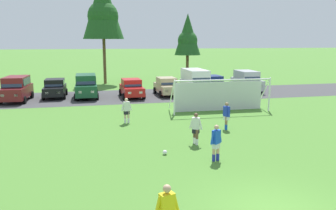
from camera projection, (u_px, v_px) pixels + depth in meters
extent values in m
plane|color=#477A2D|center=(168.00, 113.00, 24.98)|extent=(400.00, 400.00, 0.00)
cube|color=#3D3D3F|center=(149.00, 95.00, 33.06)|extent=(52.00, 8.40, 0.01)
sphere|color=white|center=(165.00, 152.00, 15.88)|extent=(0.22, 0.22, 0.22)
sphere|color=black|center=(165.00, 152.00, 15.88)|extent=(0.08, 0.08, 0.08)
sphere|color=red|center=(166.00, 152.00, 15.90)|extent=(0.07, 0.07, 0.07)
cylinder|color=white|center=(269.00, 95.00, 25.51)|extent=(0.12, 0.12, 2.44)
cylinder|color=white|center=(174.00, 98.00, 24.08)|extent=(0.12, 0.12, 2.44)
cylinder|color=white|center=(224.00, 80.00, 24.56)|extent=(7.32, 0.30, 0.12)
cylinder|color=white|center=(264.00, 92.00, 26.35)|extent=(0.13, 1.95, 2.46)
cylinder|color=white|center=(172.00, 95.00, 24.92)|extent=(0.13, 1.95, 2.46)
cube|color=silver|center=(218.00, 96.00, 25.78)|extent=(6.95, 0.21, 2.20)
cube|color=yellow|center=(167.00, 204.00, 8.75)|extent=(0.43, 0.34, 0.60)
sphere|color=tan|center=(167.00, 189.00, 8.67)|extent=(0.22, 0.22, 0.22)
cylinder|color=yellow|center=(158.00, 207.00, 8.67)|extent=(0.25, 0.16, 0.55)
cylinder|color=yellow|center=(176.00, 203.00, 8.85)|extent=(0.25, 0.16, 0.55)
cylinder|color=brown|center=(197.00, 137.00, 17.31)|extent=(0.14, 0.14, 0.80)
cylinder|color=brown|center=(194.00, 136.00, 17.57)|extent=(0.14, 0.14, 0.80)
cylinder|color=white|center=(197.00, 142.00, 17.36)|extent=(0.15, 0.15, 0.32)
cylinder|color=white|center=(194.00, 140.00, 17.62)|extent=(0.15, 0.15, 0.32)
cube|color=black|center=(196.00, 131.00, 17.38)|extent=(0.40, 0.37, 0.28)
cube|color=silver|center=(196.00, 123.00, 17.31)|extent=(0.45, 0.41, 0.60)
sphere|color=brown|center=(196.00, 115.00, 17.23)|extent=(0.22, 0.22, 0.22)
cylinder|color=silver|center=(200.00, 124.00, 17.19)|extent=(0.24, 0.20, 0.55)
cylinder|color=silver|center=(191.00, 123.00, 17.44)|extent=(0.24, 0.20, 0.55)
cylinder|color=beige|center=(128.00, 117.00, 21.94)|extent=(0.14, 0.14, 0.80)
cylinder|color=beige|center=(125.00, 117.00, 21.90)|extent=(0.14, 0.14, 0.80)
cylinder|color=white|center=(129.00, 120.00, 21.99)|extent=(0.15, 0.15, 0.32)
cylinder|color=white|center=(125.00, 121.00, 21.95)|extent=(0.15, 0.15, 0.32)
cube|color=black|center=(127.00, 112.00, 21.86)|extent=(0.40, 0.33, 0.28)
cube|color=silver|center=(127.00, 106.00, 21.79)|extent=(0.44, 0.36, 0.60)
sphere|color=beige|center=(126.00, 100.00, 21.71)|extent=(0.22, 0.22, 0.22)
cylinder|color=silver|center=(130.00, 106.00, 21.90)|extent=(0.25, 0.17, 0.55)
cylinder|color=silver|center=(123.00, 107.00, 21.69)|extent=(0.25, 0.17, 0.55)
cylinder|color=tan|center=(214.00, 152.00, 14.97)|extent=(0.14, 0.14, 0.80)
cylinder|color=tan|center=(218.00, 152.00, 15.07)|extent=(0.14, 0.14, 0.80)
cylinder|color=#232D99|center=(214.00, 158.00, 15.02)|extent=(0.15, 0.15, 0.32)
cylinder|color=#232D99|center=(218.00, 157.00, 15.11)|extent=(0.15, 0.15, 0.32)
cube|color=silver|center=(216.00, 145.00, 14.96)|extent=(0.40, 0.38, 0.28)
cube|color=blue|center=(216.00, 137.00, 14.89)|extent=(0.45, 0.42, 0.60)
sphere|color=tan|center=(217.00, 127.00, 14.81)|extent=(0.22, 0.22, 0.22)
cylinder|color=blue|center=(212.00, 138.00, 14.73)|extent=(0.24, 0.21, 0.55)
cylinder|color=blue|center=(220.00, 136.00, 15.06)|extent=(0.24, 0.21, 0.55)
cylinder|color=#936B4C|center=(226.00, 123.00, 20.26)|extent=(0.14, 0.14, 0.80)
cylinder|color=#936B4C|center=(226.00, 122.00, 20.50)|extent=(0.14, 0.14, 0.80)
cylinder|color=blue|center=(226.00, 127.00, 20.31)|extent=(0.15, 0.15, 0.32)
cylinder|color=blue|center=(226.00, 126.00, 20.54)|extent=(0.15, 0.15, 0.32)
cube|color=silver|center=(226.00, 118.00, 20.32)|extent=(0.30, 0.39, 0.28)
cube|color=#1E38B7|center=(227.00, 111.00, 20.25)|extent=(0.33, 0.43, 0.60)
sphere|color=#936B4C|center=(227.00, 104.00, 20.17)|extent=(0.22, 0.22, 0.22)
cylinder|color=#1E38B7|center=(229.00, 112.00, 20.02)|extent=(0.15, 0.24, 0.55)
cylinder|color=#1E38B7|center=(224.00, 111.00, 20.49)|extent=(0.15, 0.24, 0.55)
cube|color=maroon|center=(17.00, 92.00, 29.77)|extent=(2.15, 4.70, 1.00)
cube|color=maroon|center=(16.00, 81.00, 29.79)|extent=(1.91, 3.09, 0.84)
cube|color=#28384C|center=(12.00, 83.00, 28.42)|extent=(1.63, 0.47, 0.71)
cube|color=#28384C|center=(27.00, 81.00, 29.94)|extent=(0.18, 2.55, 0.59)
cube|color=white|center=(16.00, 95.00, 27.66)|extent=(0.28, 0.10, 0.20)
cube|color=white|center=(2.00, 96.00, 27.49)|extent=(0.28, 0.10, 0.20)
cube|color=#B21414|center=(29.00, 88.00, 32.04)|extent=(0.28, 0.10, 0.20)
cube|color=#B21414|center=(17.00, 88.00, 31.86)|extent=(0.28, 0.10, 0.20)
cylinder|color=black|center=(25.00, 100.00, 28.64)|extent=(0.27, 0.65, 0.64)
cylinder|color=black|center=(1.00, 101.00, 28.33)|extent=(0.27, 0.65, 0.64)
cylinder|color=black|center=(32.00, 95.00, 31.40)|extent=(0.27, 0.65, 0.64)
cylinder|color=black|center=(10.00, 95.00, 31.09)|extent=(0.27, 0.65, 0.64)
cube|color=black|center=(55.00, 90.00, 31.80)|extent=(1.82, 4.21, 0.76)
cube|color=black|center=(55.00, 82.00, 31.81)|extent=(1.67, 2.11, 0.64)
cube|color=#28384C|center=(54.00, 84.00, 30.89)|extent=(1.53, 0.32, 0.55)
cube|color=#28384C|center=(64.00, 82.00, 31.99)|extent=(0.05, 1.79, 0.45)
cube|color=white|center=(58.00, 92.00, 29.92)|extent=(0.28, 0.08, 0.20)
cube|color=white|center=(47.00, 93.00, 29.71)|extent=(0.28, 0.08, 0.20)
cube|color=#B21414|center=(62.00, 86.00, 33.87)|extent=(0.28, 0.08, 0.20)
cube|color=#B21414|center=(52.00, 87.00, 33.66)|extent=(0.28, 0.08, 0.20)
cylinder|color=black|center=(64.00, 96.00, 30.82)|extent=(0.24, 0.64, 0.64)
cylinder|color=black|center=(43.00, 97.00, 30.43)|extent=(0.24, 0.64, 0.64)
cylinder|color=black|center=(66.00, 92.00, 33.31)|extent=(0.24, 0.64, 0.64)
cylinder|color=black|center=(47.00, 92.00, 32.93)|extent=(0.24, 0.64, 0.64)
cube|color=#194C2D|center=(86.00, 89.00, 31.60)|extent=(1.93, 4.61, 1.00)
cube|color=#194C2D|center=(86.00, 79.00, 31.62)|extent=(1.77, 3.01, 0.84)
cube|color=#28384C|center=(86.00, 81.00, 30.27)|extent=(1.62, 0.39, 0.71)
cube|color=#28384C|center=(96.00, 79.00, 31.82)|extent=(0.06, 2.55, 0.59)
cube|color=white|center=(92.00, 92.00, 29.55)|extent=(0.28, 0.08, 0.20)
cube|color=white|center=(80.00, 92.00, 29.31)|extent=(0.28, 0.08, 0.20)
cube|color=#B21414|center=(92.00, 85.00, 33.87)|extent=(0.28, 0.08, 0.20)
cube|color=#B21414|center=(81.00, 86.00, 33.64)|extent=(0.28, 0.08, 0.20)
cylinder|color=black|center=(97.00, 96.00, 30.55)|extent=(0.24, 0.64, 0.64)
cylinder|color=black|center=(76.00, 97.00, 30.12)|extent=(0.24, 0.64, 0.64)
cylinder|color=black|center=(96.00, 92.00, 33.27)|extent=(0.24, 0.64, 0.64)
cylinder|color=black|center=(76.00, 92.00, 32.85)|extent=(0.24, 0.64, 0.64)
cube|color=red|center=(132.00, 90.00, 31.79)|extent=(1.95, 4.26, 0.76)
cube|color=red|center=(131.00, 82.00, 31.81)|extent=(1.73, 2.16, 0.64)
cube|color=#28384C|center=(133.00, 84.00, 30.89)|extent=(1.54, 0.37, 0.55)
cube|color=#28384C|center=(140.00, 82.00, 32.02)|extent=(0.10, 1.79, 0.45)
cube|color=white|center=(141.00, 92.00, 29.95)|extent=(0.28, 0.09, 0.20)
cube|color=white|center=(130.00, 93.00, 29.70)|extent=(0.28, 0.09, 0.20)
cube|color=#B21414|center=(133.00, 86.00, 33.87)|extent=(0.28, 0.09, 0.20)
cube|color=#B21414|center=(124.00, 87.00, 33.62)|extent=(0.28, 0.09, 0.20)
cylinder|color=black|center=(144.00, 96.00, 30.86)|extent=(0.26, 0.65, 0.64)
cylinder|color=black|center=(124.00, 97.00, 30.40)|extent=(0.26, 0.65, 0.64)
cylinder|color=black|center=(139.00, 92.00, 33.33)|extent=(0.26, 0.65, 0.64)
cylinder|color=black|center=(120.00, 92.00, 32.87)|extent=(0.26, 0.65, 0.64)
cube|color=tan|center=(167.00, 88.00, 33.09)|extent=(1.91, 4.25, 0.76)
cube|color=tan|center=(166.00, 81.00, 33.10)|extent=(1.71, 2.14, 0.64)
cube|color=#28384C|center=(169.00, 82.00, 32.18)|extent=(1.54, 0.36, 0.55)
cube|color=#28384C|center=(175.00, 80.00, 33.31)|extent=(0.09, 1.79, 0.45)
cube|color=white|center=(177.00, 90.00, 31.24)|extent=(0.28, 0.09, 0.20)
cube|color=white|center=(167.00, 91.00, 31.00)|extent=(0.28, 0.09, 0.20)
cube|color=#B21414|center=(167.00, 85.00, 35.16)|extent=(0.28, 0.09, 0.20)
cube|color=#B21414|center=(157.00, 85.00, 34.92)|extent=(0.28, 0.09, 0.20)
cylinder|color=black|center=(179.00, 94.00, 32.14)|extent=(0.26, 0.65, 0.64)
cylinder|color=black|center=(161.00, 94.00, 31.70)|extent=(0.26, 0.65, 0.64)
cylinder|color=black|center=(172.00, 90.00, 34.62)|extent=(0.26, 0.65, 0.64)
cylinder|color=black|center=(155.00, 90.00, 34.18)|extent=(0.26, 0.65, 0.64)
cube|color=silver|center=(195.00, 87.00, 32.90)|extent=(2.00, 4.82, 1.10)
cube|color=silver|center=(195.00, 75.00, 32.88)|extent=(1.84, 4.12, 1.10)
cube|color=#28384C|center=(201.00, 77.00, 31.00)|extent=(1.67, 0.48, 0.91)
cube|color=#28384C|center=(204.00, 75.00, 33.08)|extent=(0.07, 3.49, 0.77)
cube|color=white|center=(209.00, 89.00, 30.74)|extent=(0.28, 0.08, 0.20)
cube|color=white|center=(197.00, 90.00, 30.51)|extent=(0.28, 0.08, 0.20)
cube|color=#B21414|center=(194.00, 83.00, 35.27)|extent=(0.28, 0.08, 0.20)
cube|color=#B21414|center=(184.00, 83.00, 35.04)|extent=(0.28, 0.08, 0.20)
cylinder|color=black|center=(210.00, 94.00, 31.78)|extent=(0.25, 0.64, 0.64)
cylinder|color=black|center=(190.00, 95.00, 31.37)|extent=(0.25, 0.64, 0.64)
cylinder|color=black|center=(200.00, 90.00, 34.63)|extent=(0.25, 0.64, 0.64)
cylinder|color=black|center=(182.00, 90.00, 34.22)|extent=(0.25, 0.64, 0.64)
cube|color=navy|center=(213.00, 86.00, 34.94)|extent=(1.86, 4.23, 0.76)
cube|color=navy|center=(212.00, 79.00, 34.96)|extent=(1.69, 2.12, 0.64)
cube|color=#28384C|center=(216.00, 80.00, 34.03)|extent=(1.53, 0.34, 0.55)
cube|color=#28384C|center=(220.00, 78.00, 35.15)|extent=(0.07, 1.79, 0.45)
cube|color=white|center=(225.00, 88.00, 33.08)|extent=(0.28, 0.08, 0.20)
cube|color=white|center=(215.00, 88.00, 32.85)|extent=(0.28, 0.08, 0.20)
cube|color=#B21414|center=(210.00, 83.00, 37.02)|extent=(0.28, 0.08, 0.20)
cube|color=#B21414|center=(201.00, 83.00, 36.78)|extent=(0.28, 0.08, 0.20)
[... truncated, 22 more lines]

